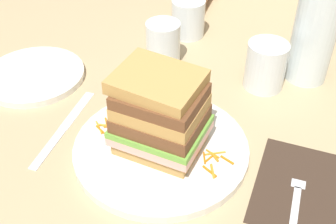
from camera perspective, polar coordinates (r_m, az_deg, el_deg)
name	(u,v)px	position (r m, az deg, el deg)	size (l,w,h in m)	color
ground_plane	(169,154)	(0.68, 0.19, -5.50)	(3.00, 3.00, 0.00)	tan
main_plate	(162,147)	(0.68, -0.80, -4.59)	(0.27, 0.27, 0.01)	white
sandwich	(161,113)	(0.64, -0.93, -0.12)	(0.14, 0.12, 0.13)	tan
carrot_shred_0	(99,127)	(0.71, -9.00, -2.01)	(0.00, 0.00, 0.03)	orange
carrot_shred_1	(106,123)	(0.72, -8.04, -1.39)	(0.00, 0.00, 0.02)	orange
carrot_shred_2	(102,130)	(0.71, -8.56, -2.28)	(0.00, 0.00, 0.03)	orange
carrot_shred_3	(117,119)	(0.72, -6.72, -0.89)	(0.00, 0.00, 0.02)	orange
carrot_shred_4	(106,126)	(0.71, -8.05, -1.76)	(0.00, 0.00, 0.03)	orange
carrot_shred_5	(119,125)	(0.71, -6.47, -1.74)	(0.00, 0.00, 0.03)	orange
carrot_shred_6	(118,124)	(0.71, -6.57, -1.55)	(0.00, 0.00, 0.03)	orange
carrot_shred_7	(128,125)	(0.71, -5.28, -1.69)	(0.00, 0.00, 0.03)	orange
carrot_shred_8	(115,128)	(0.70, -6.92, -2.08)	(0.00, 0.00, 0.03)	orange
carrot_shred_9	(111,125)	(0.71, -7.48, -1.75)	(0.00, 0.00, 0.02)	orange
carrot_shred_10	(215,153)	(0.66, 6.20, -5.37)	(0.00, 0.00, 0.03)	orange
carrot_shred_11	(213,154)	(0.66, 5.85, -5.45)	(0.00, 0.00, 0.02)	orange
carrot_shred_12	(213,171)	(0.64, 5.83, -7.68)	(0.00, 0.00, 0.03)	orange
carrot_shred_13	(214,159)	(0.65, 6.02, -6.15)	(0.00, 0.00, 0.02)	orange
carrot_shred_14	(227,160)	(0.65, 7.72, -6.29)	(0.00, 0.00, 0.02)	orange
carrot_shred_15	(210,171)	(0.64, 5.46, -7.72)	(0.00, 0.00, 0.03)	orange
carrot_shred_16	(209,158)	(0.65, 5.41, -6.05)	(0.00, 0.00, 0.02)	orange
carrot_shred_17	(204,158)	(0.65, 4.77, -6.00)	(0.00, 0.00, 0.02)	orange
napkin_dark	(298,187)	(0.66, 16.62, -9.37)	(0.12, 0.17, 0.00)	#38281E
fork	(297,197)	(0.64, 16.48, -10.63)	(0.02, 0.17, 0.00)	silver
knife	(62,130)	(0.74, -13.66, -2.24)	(0.02, 0.20, 0.00)	silver
juice_glass	(265,67)	(0.81, 12.60, 5.76)	(0.07, 0.07, 0.09)	white
water_bottle	(317,23)	(0.82, 18.88, 11.00)	(0.08, 0.08, 0.26)	silver
empty_tumbler_0	(163,43)	(0.87, -0.64, 9.05)	(0.07, 0.07, 0.08)	silver
empty_tumbler_1	(188,18)	(0.96, 2.64, 12.18)	(0.07, 0.07, 0.08)	silver
side_plate	(34,75)	(0.87, -17.08, 4.60)	(0.19, 0.19, 0.01)	white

